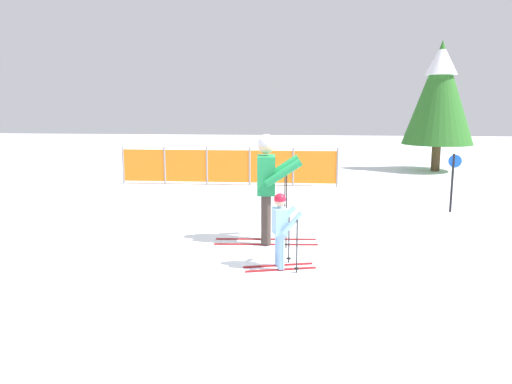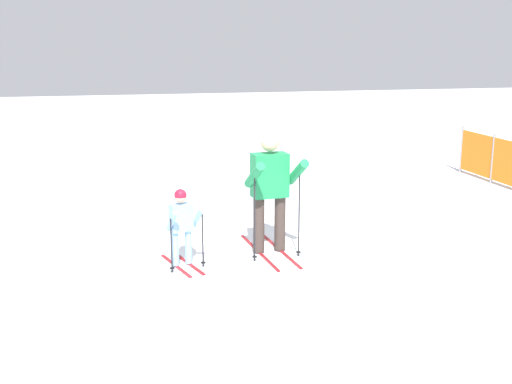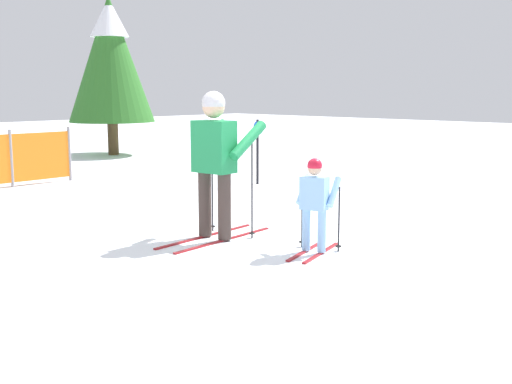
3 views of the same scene
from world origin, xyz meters
TOP-DOWN VIEW (x-y plane):
  - ground_plane at (0.00, 0.00)m, footprint 60.00×60.00m
  - skier_adult at (-0.25, 0.16)m, footprint 1.76×0.82m
  - skier_child at (0.04, -1.18)m, footprint 1.05×0.57m

SIDE VIEW (x-z plane):
  - ground_plane at x=0.00m, z-range 0.00..0.00m
  - skier_child at x=0.04m, z-range 0.09..1.18m
  - skier_adult at x=-0.25m, z-range 0.18..2.02m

